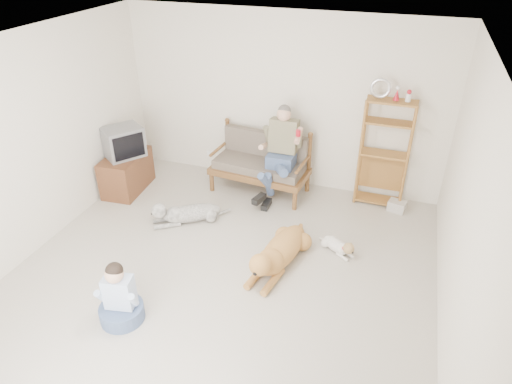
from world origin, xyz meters
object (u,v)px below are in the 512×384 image
(loveseat, at_px, (261,162))
(etagere, at_px, (384,152))
(tv_stand, at_px, (126,172))
(golden_retriever, at_px, (278,253))

(loveseat, bearing_deg, etagere, 11.14)
(tv_stand, bearing_deg, golden_retriever, -24.66)
(etagere, xyz_separation_m, tv_stand, (-3.84, -0.89, -0.54))
(loveseat, xyz_separation_m, tv_stand, (-2.02, -0.70, -0.19))
(golden_retriever, bearing_deg, loveseat, 125.16)
(golden_retriever, bearing_deg, tv_stand, 170.04)
(loveseat, bearing_deg, golden_retriever, -60.39)
(loveseat, height_order, etagere, etagere)
(loveseat, distance_m, etagere, 1.86)
(etagere, xyz_separation_m, golden_retriever, (-1.02, -1.95, -0.65))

